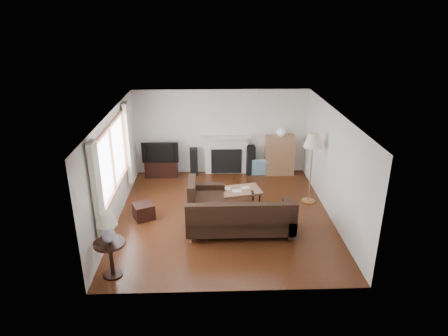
{
  "coord_description": "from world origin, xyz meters",
  "views": [
    {
      "loc": [
        -0.31,
        -8.42,
        4.63
      ],
      "look_at": [
        0.0,
        0.3,
        1.1
      ],
      "focal_mm": 32.0,
      "sensor_mm": 36.0,
      "label": 1
    }
  ],
  "objects_px": {
    "floor_lamp": "(311,169)",
    "tv_stand": "(162,168)",
    "coffee_table": "(237,198)",
    "bookshelf": "(280,155)",
    "sectional_sofa": "(240,216)",
    "side_table": "(111,259)"
  },
  "relations": [
    {
      "from": "sectional_sofa",
      "to": "floor_lamp",
      "type": "xyz_separation_m",
      "value": [
        1.86,
        1.43,
        0.5
      ]
    },
    {
      "from": "coffee_table",
      "to": "floor_lamp",
      "type": "bearing_deg",
      "value": -5.67
    },
    {
      "from": "bookshelf",
      "to": "side_table",
      "type": "height_order",
      "value": "bookshelf"
    },
    {
      "from": "coffee_table",
      "to": "sectional_sofa",
      "type": "bearing_deg",
      "value": -102.13
    },
    {
      "from": "bookshelf",
      "to": "side_table",
      "type": "relative_size",
      "value": 1.63
    },
    {
      "from": "floor_lamp",
      "to": "side_table",
      "type": "xyz_separation_m",
      "value": [
        -4.32,
        -2.87,
        -0.55
      ]
    },
    {
      "from": "tv_stand",
      "to": "coffee_table",
      "type": "xyz_separation_m",
      "value": [
        2.07,
        -2.06,
        -0.0
      ]
    },
    {
      "from": "floor_lamp",
      "to": "coffee_table",
      "type": "bearing_deg",
      "value": -173.56
    },
    {
      "from": "bookshelf",
      "to": "floor_lamp",
      "type": "distance_m",
      "value": 1.96
    },
    {
      "from": "coffee_table",
      "to": "floor_lamp",
      "type": "xyz_separation_m",
      "value": [
        1.86,
        0.21,
        0.68
      ]
    },
    {
      "from": "floor_lamp",
      "to": "side_table",
      "type": "relative_size",
      "value": 2.56
    },
    {
      "from": "sectional_sofa",
      "to": "floor_lamp",
      "type": "relative_size",
      "value": 1.39
    },
    {
      "from": "bookshelf",
      "to": "sectional_sofa",
      "type": "bearing_deg",
      "value": -112.97
    },
    {
      "from": "bookshelf",
      "to": "coffee_table",
      "type": "relative_size",
      "value": 0.99
    },
    {
      "from": "floor_lamp",
      "to": "tv_stand",
      "type": "bearing_deg",
      "value": 154.74
    },
    {
      "from": "bookshelf",
      "to": "coffee_table",
      "type": "height_order",
      "value": "bookshelf"
    },
    {
      "from": "coffee_table",
      "to": "bookshelf",
      "type": "bearing_deg",
      "value": 43.99
    },
    {
      "from": "tv_stand",
      "to": "sectional_sofa",
      "type": "relative_size",
      "value": 0.37
    },
    {
      "from": "tv_stand",
      "to": "coffee_table",
      "type": "height_order",
      "value": "tv_stand"
    },
    {
      "from": "tv_stand",
      "to": "coffee_table",
      "type": "relative_size",
      "value": 0.79
    },
    {
      "from": "bookshelf",
      "to": "sectional_sofa",
      "type": "relative_size",
      "value": 0.46
    },
    {
      "from": "coffee_table",
      "to": "floor_lamp",
      "type": "distance_m",
      "value": 1.99
    }
  ]
}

